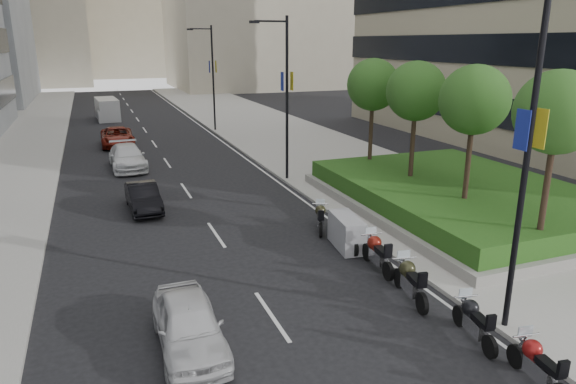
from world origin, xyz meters
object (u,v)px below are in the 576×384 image
lamp_post_2 (211,73)px  car_b (143,197)px  motorcycle_1 (538,364)px  lamp_post_0 (523,151)px  motorcycle_3 (410,281)px  car_c (127,157)px  car_a (189,325)px  lamp_post_1 (284,91)px  motorcycle_4 (377,253)px  motorcycle_2 (474,321)px  car_d (117,137)px  delivery_van (107,110)px  motorcycle_5 (347,232)px  motorcycle_6 (320,218)px

lamp_post_2 → car_b: lamp_post_2 is taller
motorcycle_1 → lamp_post_0: bearing=-15.9°
motorcycle_3 → car_c: (-6.83, 20.90, 0.10)m
car_a → car_b: size_ratio=1.05×
lamp_post_1 → motorcycle_4: (-1.17, -12.32, -4.44)m
motorcycle_2 → motorcycle_3: motorcycle_3 is taller
lamp_post_1 → car_d: 17.01m
delivery_van → lamp_post_2: bearing=-55.9°
motorcycle_5 → motorcycle_6: size_ratio=1.13×
car_a → car_c: car_c is taller
car_d → motorcycle_2: bearing=-76.5°
motorcycle_1 → car_b: bearing=31.4°
motorcycle_6 → car_d: size_ratio=0.39×
motorcycle_3 → car_d: bearing=23.7°
lamp_post_2 → lamp_post_0: bearing=-90.0°
motorcycle_4 → car_c: size_ratio=0.46×
car_d → lamp_post_1: bearing=-59.3°
motorcycle_3 → delivery_van: delivery_van is taller
car_c → delivery_van: 22.44m
lamp_post_1 → motorcycle_2: size_ratio=4.26×
lamp_post_1 → motorcycle_2: lamp_post_1 is taller
motorcycle_2 → car_c: bearing=27.1°
lamp_post_1 → motorcycle_6: bearing=-99.8°
lamp_post_0 → lamp_post_2: bearing=90.0°
car_a → delivery_van: 43.57m
motorcycle_4 → lamp_post_2: bearing=2.9°
motorcycle_4 → car_c: 19.91m
motorcycle_4 → car_a: size_ratio=0.58×
lamp_post_0 → motorcycle_4: lamp_post_0 is taller
delivery_van → motorcycle_4: bearing=-84.0°
car_a → car_b: bearing=90.6°
lamp_post_0 → motorcycle_5: 8.24m
delivery_van → lamp_post_1: bearing=-77.7°
car_c → motorcycle_3: bearing=-73.7°
car_a → car_c: bearing=90.9°
lamp_post_2 → motorcycle_2: size_ratio=4.26×
motorcycle_6 → car_c: bearing=48.0°
motorcycle_2 → delivery_van: size_ratio=0.41×
car_b → car_d: size_ratio=0.76×
car_a → car_d: size_ratio=0.79×
motorcycle_2 → car_b: size_ratio=0.55×
motorcycle_5 → car_c: size_ratio=0.44×
motorcycle_6 → lamp_post_1: bearing=13.0°
motorcycle_5 → car_a: bearing=131.0°
lamp_post_0 → motorcycle_3: bearing=118.7°
motorcycle_3 → car_d: size_ratio=0.46×
car_b → car_d: bearing=88.7°
motorcycle_2 → delivery_van: bearing=19.3°
motorcycle_3 → motorcycle_6: motorcycle_3 is taller
motorcycle_2 → motorcycle_6: bearing=12.4°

